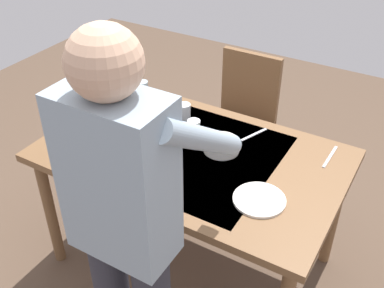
{
  "coord_description": "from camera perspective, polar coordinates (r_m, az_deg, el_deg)",
  "views": [
    {
      "loc": [
        -0.94,
        1.6,
        2.1
      ],
      "look_at": [
        0.0,
        0.0,
        0.82
      ],
      "focal_mm": 43.18,
      "sensor_mm": 36.0,
      "label": 1
    }
  ],
  "objects": [
    {
      "name": "wine_bottle",
      "position": [
        2.27,
        -14.57,
        0.92
      ],
      "size": [
        0.07,
        0.07,
        0.3
      ],
      "color": "black",
      "rests_on": "dining_table"
    },
    {
      "name": "water_cup_near_left",
      "position": [
        2.52,
        -0.96,
        3.97
      ],
      "size": [
        0.07,
        0.07,
        0.1
      ],
      "primitive_type": "cylinder",
      "color": "silver",
      "rests_on": "dining_table"
    },
    {
      "name": "table_knife",
      "position": [
        2.35,
        16.69,
        -1.5
      ],
      "size": [
        0.02,
        0.2,
        0.0
      ],
      "primitive_type": "cube",
      "rotation": [
        0.0,
        0.0,
        -0.02
      ],
      "color": "silver",
      "rests_on": "dining_table"
    },
    {
      "name": "chair_near",
      "position": [
        3.08,
        6.25,
        3.83
      ],
      "size": [
        0.4,
        0.4,
        0.91
      ],
      "color": "#523019",
      "rests_on": "ground_plane"
    },
    {
      "name": "water_cup_near_right",
      "position": [
        2.75,
        -6.09,
        6.7
      ],
      "size": [
        0.06,
        0.06,
        0.1
      ],
      "primitive_type": "cylinder",
      "color": "silver",
      "rests_on": "dining_table"
    },
    {
      "name": "table_fork",
      "position": [
        2.43,
        7.66,
        1.15
      ],
      "size": [
        0.08,
        0.17,
        0.0
      ],
      "primitive_type": "cube",
      "rotation": [
        0.0,
        0.0,
        -0.38
      ],
      "color": "silver",
      "rests_on": "dining_table"
    },
    {
      "name": "dining_table",
      "position": [
        2.33,
        -0.0,
        -2.61
      ],
      "size": [
        1.48,
        0.91,
        0.77
      ],
      "color": "brown",
      "rests_on": "ground_plane"
    },
    {
      "name": "person_server",
      "position": [
        1.63,
        -8.02,
        -9.85
      ],
      "size": [
        0.42,
        0.61,
        1.69
      ],
      "color": "#2D2D38",
      "rests_on": "ground_plane"
    },
    {
      "name": "ground_plane",
      "position": [
        2.8,
        -0.0,
        -13.88
      ],
      "size": [
        6.0,
        6.0,
        0.0
      ],
      "primitive_type": "plane",
      "color": "brown"
    },
    {
      "name": "water_cup_far_right",
      "position": [
        2.23,
        -13.75,
        -1.89
      ],
      "size": [
        0.06,
        0.06,
        0.09
      ],
      "primitive_type": "cylinder",
      "color": "silver",
      "rests_on": "dining_table"
    },
    {
      "name": "water_cup_far_left",
      "position": [
        2.35,
        0.22,
        1.79
      ],
      "size": [
        0.07,
        0.07,
        0.11
      ],
      "primitive_type": "cylinder",
      "color": "silver",
      "rests_on": "dining_table"
    },
    {
      "name": "dinner_plate_far",
      "position": [
        2.57,
        -9.96,
        3.06
      ],
      "size": [
        0.23,
        0.23,
        0.01
      ],
      "primitive_type": "cylinder",
      "color": "white",
      "rests_on": "dining_table"
    },
    {
      "name": "side_bowl_salad",
      "position": [
        2.28,
        3.67,
        -0.08
      ],
      "size": [
        0.18,
        0.18,
        0.07
      ],
      "color": "white",
      "rests_on": "dining_table"
    },
    {
      "name": "dinner_plate_near",
      "position": [
        2.02,
        8.31,
        -6.81
      ],
      "size": [
        0.23,
        0.23,
        0.01
      ],
      "primitive_type": "cylinder",
      "color": "white",
      "rests_on": "dining_table"
    },
    {
      "name": "wine_glass_left",
      "position": [
        2.07,
        -6.05,
        -1.98
      ],
      "size": [
        0.07,
        0.07,
        0.15
      ],
      "color": "white",
      "rests_on": "dining_table"
    },
    {
      "name": "serving_bowl_pasta",
      "position": [
        2.32,
        -6.89,
        0.35
      ],
      "size": [
        0.3,
        0.3,
        0.07
      ],
      "color": "white",
      "rests_on": "dining_table"
    }
  ]
}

